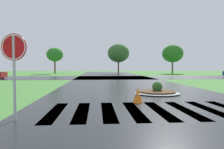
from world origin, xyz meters
The scene contains 7 objects.
asphalt_roadway centered at (0.00, 10.00, 0.00)m, with size 9.81×80.00×0.01m, color #232628.
asphalt_cross_road centered at (0.00, 24.95, 0.00)m, with size 90.00×8.83×0.01m, color #232628.
crosswalk_stripes centered at (0.00, 4.79, 0.00)m, with size 7.65×3.19×0.01m.
stop_sign centered at (-4.51, 3.74, 1.83)m, with size 0.75×0.18×2.46m.
median_island centered at (1.14, 8.90, 0.13)m, with size 2.46×2.38×0.68m.
traffic_cone centered at (-0.47, 6.34, 0.32)m, with size 0.42×0.42×0.65m.
background_treeline centered at (-0.33, 38.87, 3.98)m, with size 40.62×4.45×5.94m.
Camera 1 is at (-2.18, -2.23, 1.56)m, focal length 33.09 mm.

